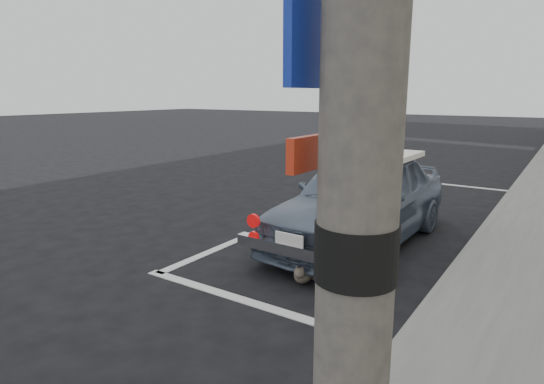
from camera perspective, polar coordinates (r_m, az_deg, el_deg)
The scene contains 6 objects.
ground at distance 5.02m, azimuth -2.70°, elevation -10.61°, with size 80.00×80.00×0.00m, color black.
pline_rear at distance 4.39m, azimuth -1.29°, elevation -14.10°, with size 3.00×0.12×0.01m, color silver.
pline_front at distance 10.64m, azimuth 20.96°, elevation 0.90°, with size 3.00×0.12×0.01m, color silver.
pline_side at distance 7.89m, azimuth 5.03°, elevation -2.07°, with size 0.12×7.00×0.01m, color silver.
retro_coupe at distance 6.09m, azimuth 11.11°, elevation -0.76°, with size 1.48×3.53×1.19m.
cat at distance 4.85m, azimuth 3.92°, elevation -10.15°, with size 0.24×0.43×0.23m.
Camera 1 is at (2.77, -3.71, 1.95)m, focal length 30.00 mm.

